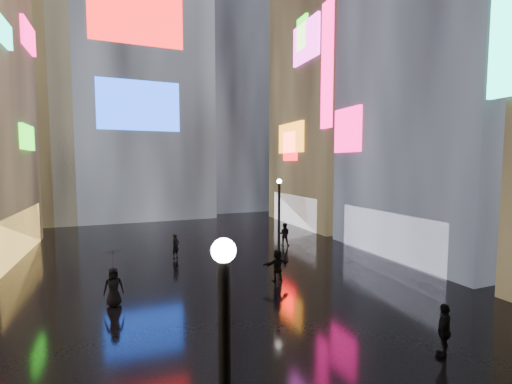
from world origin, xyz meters
TOP-DOWN VIEW (x-y plane):
  - ground at (0.00, 20.00)m, footprint 140.00×140.00m
  - building_right_mid at (15.98, 17.01)m, footprint 10.28×13.70m
  - building_right_far at (15.98, 30.00)m, footprint 10.28×12.00m
  - tower_main at (-3.00, 43.97)m, footprint 16.00×14.20m
  - tower_flank_right at (9.00, 46.00)m, footprint 12.00×12.00m
  - tower_flank_left at (-14.00, 42.00)m, footprint 10.00×10.00m
  - lamp_far at (3.89, 18.16)m, footprint 0.30×0.30m
  - pedestrian_3 at (4.48, 7.25)m, footprint 1.08×0.92m
  - pedestrian_4 at (-5.27, 15.24)m, footprint 0.82×0.54m
  - pedestrian_5 at (2.60, 15.57)m, footprint 1.57×0.63m
  - pedestrian_6 at (-1.71, 21.92)m, footprint 0.68×0.65m
  - pedestrian_7 at (6.38, 22.49)m, footprint 1.04×0.99m
  - umbrella_2 at (-5.27, 15.24)m, footprint 1.04×1.05m

SIDE VIEW (x-z plane):
  - ground at x=0.00m, z-range 0.00..0.00m
  - pedestrian_6 at x=-1.71m, z-range 0.00..1.56m
  - pedestrian_5 at x=2.60m, z-range 0.00..1.65m
  - pedestrian_4 at x=-5.27m, z-range 0.00..1.66m
  - pedestrian_7 at x=6.38m, z-range 0.00..1.69m
  - pedestrian_3 at x=4.48m, z-range 0.00..1.73m
  - umbrella_2 at x=-5.27m, z-range 1.66..2.46m
  - lamp_far at x=3.89m, z-range 0.34..5.54m
  - tower_flank_left at x=-14.00m, z-range 0.00..26.00m
  - building_right_far at x=15.98m, z-range -0.02..27.98m
  - building_right_mid at x=15.98m, z-range -0.01..29.99m
  - tower_flank_right at x=9.00m, z-range 0.00..34.00m
  - tower_main at x=-3.00m, z-range 0.01..42.01m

